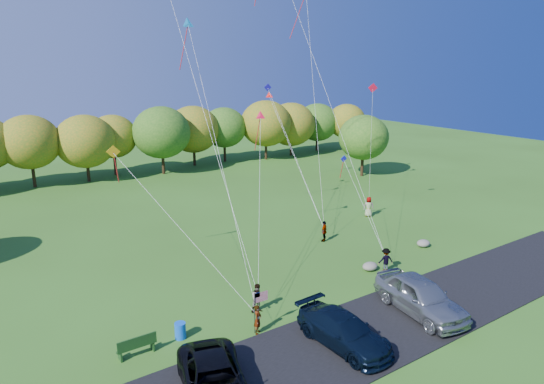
{
  "coord_description": "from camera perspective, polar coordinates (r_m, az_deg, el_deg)",
  "views": [
    {
      "loc": [
        -17.71,
        -19.62,
        13.59
      ],
      "look_at": [
        -0.24,
        6.0,
        5.21
      ],
      "focal_mm": 32.0,
      "sensor_mm": 36.0,
      "label": 1
    }
  ],
  "objects": [
    {
      "name": "flyer_a",
      "position": [
        25.7,
        -1.69,
        -14.75
      ],
      "size": [
        0.68,
        0.67,
        1.57
      ],
      "primitive_type": "imported",
      "rotation": [
        0.0,
        0.0,
        0.74
      ],
      "color": "#4C4C59",
      "rests_on": "ground"
    },
    {
      "name": "minivan_navy",
      "position": [
        24.9,
        8.43,
        -15.85
      ],
      "size": [
        2.45,
        5.49,
        1.57
      ],
      "primitive_type": "imported",
      "rotation": [
        0.0,
        0.0,
        0.05
      ],
      "color": "black",
      "rests_on": "asphalt_lane"
    },
    {
      "name": "ground",
      "position": [
        29.72,
        7.08,
        -12.21
      ],
      "size": [
        140.0,
        140.0,
        0.0
      ],
      "primitive_type": "plane",
      "color": "#2E5618",
      "rests_on": "ground"
    },
    {
      "name": "flyer_d",
      "position": [
        37.96,
        6.16,
        -4.6
      ],
      "size": [
        1.04,
        0.86,
        1.66
      ],
      "primitive_type": "imported",
      "rotation": [
        0.0,
        0.0,
        3.71
      ],
      "color": "#4C4C59",
      "rests_on": "ground"
    },
    {
      "name": "flyer_c",
      "position": [
        33.42,
        13.23,
        -7.77
      ],
      "size": [
        1.19,
        0.93,
        1.62
      ],
      "primitive_type": "imported",
      "rotation": [
        0.0,
        0.0,
        2.78
      ],
      "color": "#4C4C59",
      "rests_on": "ground"
    },
    {
      "name": "flyer_e",
      "position": [
        44.54,
        11.31,
        -1.71
      ],
      "size": [
        1.05,
        1.02,
        1.82
      ],
      "primitive_type": "imported",
      "rotation": [
        0.0,
        0.0,
        2.44
      ],
      "color": "#4C4C59",
      "rests_on": "ground"
    },
    {
      "name": "minivan_dark",
      "position": [
        21.55,
        -6.8,
        -21.25
      ],
      "size": [
        4.2,
        6.18,
        1.57
      ],
      "primitive_type": "imported",
      "rotation": [
        0.0,
        0.0,
        -0.31
      ],
      "color": "black",
      "rests_on": "asphalt_lane"
    },
    {
      "name": "asphalt_lane",
      "position": [
        27.23,
        12.82,
        -15.15
      ],
      "size": [
        44.0,
        6.0,
        0.06
      ],
      "primitive_type": "cube",
      "color": "black",
      "rests_on": "ground"
    },
    {
      "name": "treeline",
      "position": [
        58.59,
        -16.94,
        5.7
      ],
      "size": [
        75.8,
        27.41,
        7.97
      ],
      "color": "#332312",
      "rests_on": "ground"
    },
    {
      "name": "minivan_silver",
      "position": [
        28.54,
        17.06,
        -11.62
      ],
      "size": [
        3.26,
        6.21,
        2.01
      ],
      "primitive_type": "imported",
      "rotation": [
        0.0,
        0.0,
        -0.15
      ],
      "color": "gray",
      "rests_on": "asphalt_lane"
    },
    {
      "name": "boulder_far",
      "position": [
        38.59,
        17.38,
        -5.78
      ],
      "size": [
        1.05,
        0.88,
        0.55
      ],
      "primitive_type": "ellipsoid",
      "color": "gray",
      "rests_on": "ground"
    },
    {
      "name": "trash_barrel",
      "position": [
        25.89,
        -10.74,
        -15.73
      ],
      "size": [
        0.57,
        0.57,
        0.85
      ],
      "primitive_type": "cylinder",
      "color": "blue",
      "rests_on": "ground"
    },
    {
      "name": "park_bench",
      "position": [
        24.93,
        -15.62,
        -17.0
      ],
      "size": [
        1.9,
        0.47,
        1.05
      ],
      "rotation": [
        0.0,
        0.0,
        -0.0
      ],
      "color": "#173B15",
      "rests_on": "ground"
    },
    {
      "name": "flag_assembly",
      "position": [
        25.41,
        -1.59,
        -12.86
      ],
      "size": [
        0.83,
        0.54,
        2.25
      ],
      "color": "black",
      "rests_on": "ground"
    },
    {
      "name": "boulder_near",
      "position": [
        33.54,
        11.46,
        -8.57
      ],
      "size": [
        1.11,
        0.87,
        0.56
      ],
      "primitive_type": "ellipsoid",
      "color": "gray",
      "rests_on": "ground"
    },
    {
      "name": "flyer_b",
      "position": [
        27.61,
        -1.64,
        -12.37
      ],
      "size": [
        0.93,
        0.8,
        1.69
      ],
      "primitive_type": "imported",
      "rotation": [
        0.0,
        0.0,
        -0.21
      ],
      "color": "#4C4C59",
      "rests_on": "ground"
    }
  ]
}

